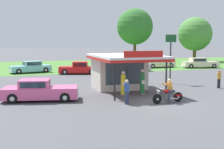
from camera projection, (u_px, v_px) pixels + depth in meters
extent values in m
plane|color=#4C4C51|center=(159.00, 103.00, 19.26)|extent=(300.00, 300.00, 0.00)
cube|color=#477A33|center=(75.00, 65.00, 47.63)|extent=(120.00, 24.00, 0.01)
cube|color=beige|center=(119.00, 72.00, 24.91)|extent=(4.08, 3.10, 2.76)
cube|color=#384C56|center=(125.00, 73.00, 23.45)|extent=(3.26, 0.05, 1.76)
cube|color=silver|center=(126.00, 56.00, 23.14)|extent=(4.78, 6.97, 0.16)
cube|color=red|center=(126.00, 58.00, 23.16)|extent=(4.78, 6.97, 0.18)
cube|color=red|center=(144.00, 54.00, 19.84)|extent=(2.85, 0.08, 0.44)
cylinder|color=black|center=(166.00, 78.00, 20.98)|extent=(0.12, 0.12, 2.76)
cylinder|color=black|center=(115.00, 80.00, 19.81)|extent=(0.12, 0.12, 2.76)
cube|color=slate|center=(123.00, 95.00, 21.78)|extent=(0.44, 0.44, 0.10)
cylinder|color=yellow|center=(123.00, 84.00, 21.69)|extent=(0.34, 0.34, 1.47)
cube|color=white|center=(124.00, 84.00, 21.51)|extent=(0.22, 0.02, 0.28)
sphere|color=white|center=(123.00, 73.00, 21.59)|extent=(0.26, 0.26, 0.26)
cube|color=slate|center=(142.00, 94.00, 22.25)|extent=(0.44, 0.44, 0.10)
cylinder|color=#1E6B33|center=(142.00, 83.00, 22.15)|extent=(0.34, 0.34, 1.55)
cube|color=white|center=(143.00, 82.00, 21.97)|extent=(0.22, 0.02, 0.28)
sphere|color=white|center=(142.00, 71.00, 22.04)|extent=(0.26, 0.26, 0.26)
cylinder|color=black|center=(157.00, 99.00, 18.88)|extent=(0.65, 0.18, 0.64)
cylinder|color=silver|center=(157.00, 99.00, 18.88)|extent=(0.17, 0.14, 0.16)
cylinder|color=black|center=(178.00, 97.00, 19.58)|extent=(0.65, 0.18, 0.64)
cylinder|color=silver|center=(178.00, 97.00, 19.58)|extent=(0.17, 0.14, 0.16)
ellipsoid|color=#B21414|center=(167.00, 91.00, 19.13)|extent=(0.59, 0.31, 0.24)
cube|color=#59595E|center=(167.00, 96.00, 19.19)|extent=(0.47, 0.30, 0.36)
cube|color=black|center=(171.00, 92.00, 19.29)|extent=(0.51, 0.32, 0.10)
cylinder|color=silver|center=(159.00, 95.00, 18.89)|extent=(0.37, 0.12, 0.71)
cylinder|color=silver|center=(160.00, 89.00, 18.89)|extent=(0.13, 0.70, 0.04)
sphere|color=silver|center=(159.00, 91.00, 18.87)|extent=(0.16, 0.16, 0.16)
cube|color=#B21414|center=(177.00, 95.00, 19.54)|extent=(0.46, 0.24, 0.12)
cylinder|color=silver|center=(173.00, 98.00, 19.25)|extent=(0.71, 0.17, 0.18)
cube|color=#2D3351|center=(170.00, 91.00, 19.25)|extent=(0.44, 0.39, 0.14)
cylinder|color=#2D3351|center=(169.00, 97.00, 19.07)|extent=(0.15, 0.25, 0.56)
cylinder|color=#2D3351|center=(166.00, 97.00, 19.36)|extent=(0.15, 0.25, 0.56)
cylinder|color=gold|center=(170.00, 86.00, 19.20)|extent=(0.45, 0.37, 0.60)
sphere|color=tan|center=(169.00, 80.00, 19.13)|extent=(0.22, 0.22, 0.22)
cylinder|color=gold|center=(169.00, 86.00, 18.91)|extent=(0.54, 0.16, 0.31)
cylinder|color=gold|center=(165.00, 85.00, 19.26)|extent=(0.54, 0.16, 0.31)
cube|color=#E55993|center=(41.00, 92.00, 19.99)|extent=(5.21, 2.89, 0.73)
cube|color=#E55993|center=(35.00, 83.00, 19.88)|extent=(2.25, 2.06, 0.52)
cube|color=#283847|center=(49.00, 83.00, 19.98)|extent=(0.34, 1.49, 0.42)
cube|color=#283847|center=(36.00, 82.00, 20.71)|extent=(1.63, 0.36, 0.40)
cube|color=#283847|center=(33.00, 85.00, 19.05)|extent=(1.63, 0.36, 0.40)
cube|color=silver|center=(78.00, 95.00, 20.29)|extent=(0.49, 1.83, 0.18)
cube|color=silver|center=(3.00, 97.00, 19.75)|extent=(0.49, 1.83, 0.18)
sphere|color=white|center=(78.00, 90.00, 20.87)|extent=(0.18, 0.18, 0.18)
sphere|color=white|center=(78.00, 93.00, 19.64)|extent=(0.18, 0.18, 0.18)
cylinder|color=black|center=(66.00, 93.00, 21.09)|extent=(0.69, 0.33, 0.66)
cylinder|color=silver|center=(66.00, 93.00, 21.09)|extent=(0.34, 0.28, 0.30)
cylinder|color=black|center=(65.00, 98.00, 19.30)|extent=(0.69, 0.33, 0.66)
cylinder|color=silver|center=(65.00, 98.00, 19.30)|extent=(0.34, 0.28, 0.30)
cylinder|color=black|center=(18.00, 94.00, 20.74)|extent=(0.69, 0.33, 0.66)
cylinder|color=silver|center=(18.00, 94.00, 20.74)|extent=(0.34, 0.28, 0.30)
cylinder|color=black|center=(12.00, 99.00, 18.94)|extent=(0.69, 0.33, 0.66)
cylinder|color=silver|center=(12.00, 99.00, 18.94)|extent=(0.34, 0.28, 0.30)
cube|color=beige|center=(159.00, 64.00, 44.10)|extent=(4.75, 2.09, 0.81)
cube|color=beige|center=(161.00, 59.00, 44.12)|extent=(1.92, 1.69, 0.51)
cube|color=#283847|center=(156.00, 59.00, 43.79)|extent=(0.13, 1.39, 0.41)
cube|color=#283847|center=(164.00, 59.00, 43.40)|extent=(1.55, 0.13, 0.39)
cube|color=#283847|center=(158.00, 59.00, 44.83)|extent=(1.55, 0.13, 0.39)
cube|color=silver|center=(145.00, 66.00, 43.27)|extent=(0.23, 1.70, 0.18)
cube|color=silver|center=(173.00, 65.00, 44.98)|extent=(0.23, 1.70, 0.18)
sphere|color=white|center=(147.00, 64.00, 42.70)|extent=(0.18, 0.18, 0.18)
sphere|color=white|center=(143.00, 63.00, 43.76)|extent=(0.18, 0.18, 0.18)
cylinder|color=black|center=(153.00, 66.00, 42.78)|extent=(0.67, 0.24, 0.66)
cylinder|color=silver|center=(153.00, 66.00, 42.78)|extent=(0.31, 0.24, 0.30)
cylinder|color=black|center=(147.00, 65.00, 44.32)|extent=(0.67, 0.24, 0.66)
cylinder|color=silver|center=(147.00, 65.00, 44.32)|extent=(0.31, 0.24, 0.30)
cylinder|color=black|center=(171.00, 65.00, 43.93)|extent=(0.67, 0.24, 0.66)
cylinder|color=silver|center=(171.00, 65.00, 43.93)|extent=(0.31, 0.24, 0.30)
cylinder|color=black|center=(165.00, 65.00, 45.47)|extent=(0.67, 0.24, 0.66)
cylinder|color=silver|center=(165.00, 65.00, 45.47)|extent=(0.31, 0.24, 0.30)
cube|color=#7AC6D1|center=(31.00, 68.00, 37.02)|extent=(5.22, 2.90, 0.72)
cube|color=#7AC6D1|center=(32.00, 63.00, 37.07)|extent=(2.40, 2.02, 0.55)
cube|color=#283847|center=(24.00, 64.00, 36.54)|extent=(0.37, 1.37, 0.44)
cube|color=#283847|center=(34.00, 64.00, 36.41)|extent=(1.74, 0.45, 0.42)
cube|color=#283847|center=(31.00, 63.00, 37.72)|extent=(1.74, 0.45, 0.42)
cube|color=silver|center=(10.00, 71.00, 35.75)|extent=(0.52, 1.68, 0.18)
cube|color=silver|center=(50.00, 69.00, 38.34)|extent=(0.52, 1.68, 0.18)
sphere|color=white|center=(11.00, 70.00, 35.23)|extent=(0.18, 0.18, 0.18)
sphere|color=white|center=(9.00, 69.00, 36.20)|extent=(0.18, 0.18, 0.18)
cylinder|color=black|center=(19.00, 71.00, 35.47)|extent=(0.69, 0.35, 0.66)
cylinder|color=silver|center=(19.00, 71.00, 35.47)|extent=(0.34, 0.28, 0.30)
cylinder|color=black|center=(15.00, 70.00, 36.88)|extent=(0.69, 0.35, 0.66)
cylinder|color=silver|center=(15.00, 70.00, 36.88)|extent=(0.34, 0.28, 0.30)
cylinder|color=black|center=(46.00, 70.00, 37.21)|extent=(0.69, 0.35, 0.66)
cylinder|color=silver|center=(46.00, 70.00, 37.21)|extent=(0.34, 0.28, 0.30)
cylinder|color=black|center=(42.00, 69.00, 38.62)|extent=(0.69, 0.35, 0.66)
cylinder|color=silver|center=(42.00, 69.00, 38.62)|extent=(0.34, 0.28, 0.30)
cube|color=red|center=(79.00, 69.00, 35.74)|extent=(4.98, 2.95, 0.72)
cube|color=red|center=(80.00, 64.00, 35.68)|extent=(2.13, 2.01, 0.58)
cube|color=#283847|center=(73.00, 64.00, 35.63)|extent=(0.40, 1.40, 0.46)
cube|color=#283847|center=(80.00, 65.00, 34.89)|extent=(1.47, 0.41, 0.44)
cube|color=#283847|center=(81.00, 64.00, 36.46)|extent=(1.47, 0.41, 0.44)
cube|color=silver|center=(59.00, 71.00, 35.64)|extent=(0.55, 1.72, 0.18)
cube|color=silver|center=(98.00, 71.00, 35.90)|extent=(0.55, 1.72, 0.18)
sphere|color=white|center=(58.00, 70.00, 35.02)|extent=(0.18, 0.18, 0.18)
sphere|color=white|center=(60.00, 69.00, 36.19)|extent=(0.18, 0.18, 0.18)
cylinder|color=black|center=(65.00, 72.00, 34.83)|extent=(0.69, 0.36, 0.66)
cylinder|color=silver|center=(65.00, 72.00, 34.83)|extent=(0.34, 0.29, 0.30)
cylinder|color=black|center=(66.00, 70.00, 36.53)|extent=(0.69, 0.36, 0.66)
cylinder|color=silver|center=(66.00, 70.00, 36.53)|extent=(0.34, 0.29, 0.30)
cylinder|color=black|center=(92.00, 72.00, 35.01)|extent=(0.69, 0.36, 0.66)
cylinder|color=silver|center=(92.00, 72.00, 35.01)|extent=(0.34, 0.29, 0.30)
cylinder|color=black|center=(92.00, 70.00, 36.71)|extent=(0.69, 0.36, 0.66)
cylinder|color=silver|center=(92.00, 70.00, 36.71)|extent=(0.34, 0.29, 0.30)
cube|color=beige|center=(200.00, 64.00, 43.56)|extent=(5.39, 2.93, 0.76)
cube|color=beige|center=(198.00, 60.00, 43.44)|extent=(2.43, 2.08, 0.53)
cube|color=#283847|center=(205.00, 60.00, 43.54)|extent=(0.35, 1.45, 0.43)
cube|color=#283847|center=(196.00, 59.00, 44.25)|extent=(1.77, 0.41, 0.41)
cube|color=#283847|center=(200.00, 60.00, 42.64)|extent=(1.77, 0.41, 0.41)
cube|color=silver|center=(217.00, 66.00, 43.84)|extent=(0.50, 1.78, 0.18)
cube|color=silver|center=(183.00, 66.00, 43.34)|extent=(0.50, 1.78, 0.18)
sphere|color=white|center=(215.00, 63.00, 44.40)|extent=(0.18, 0.18, 0.18)
sphere|color=white|center=(219.00, 64.00, 43.20)|extent=(0.18, 0.18, 0.18)
cylinder|color=black|center=(209.00, 65.00, 44.63)|extent=(0.69, 0.34, 0.66)
cylinder|color=silver|center=(209.00, 65.00, 44.63)|extent=(0.34, 0.28, 0.30)
cylinder|color=black|center=(214.00, 66.00, 42.88)|extent=(0.69, 0.34, 0.66)
cylinder|color=silver|center=(214.00, 66.00, 42.88)|extent=(0.34, 0.28, 0.30)
cylinder|color=black|center=(187.00, 65.00, 44.30)|extent=(0.69, 0.34, 0.66)
cylinder|color=silver|center=(187.00, 65.00, 44.30)|extent=(0.34, 0.28, 0.30)
cylinder|color=black|center=(191.00, 66.00, 42.54)|extent=(0.69, 0.34, 0.66)
cylinder|color=silver|center=(191.00, 66.00, 42.54)|extent=(0.34, 0.28, 0.30)
cube|color=#B7B7BC|center=(131.00, 67.00, 38.93)|extent=(5.15, 1.99, 0.78)
cube|color=#B7B7BC|center=(127.00, 62.00, 38.72)|extent=(2.28, 1.70, 0.62)
cube|color=#283847|center=(135.00, 61.00, 39.04)|extent=(0.07, 1.46, 0.50)
cube|color=#283847|center=(125.00, 61.00, 39.49)|extent=(1.91, 0.07, 0.47)
cube|color=#283847|center=(130.00, 62.00, 37.95)|extent=(1.91, 0.07, 0.47)
cube|color=silver|center=(149.00, 68.00, 39.69)|extent=(0.16, 1.78, 0.18)
cube|color=silver|center=(112.00, 69.00, 38.23)|extent=(0.16, 1.78, 0.18)
sphere|color=white|center=(147.00, 66.00, 40.23)|extent=(0.18, 0.18, 0.18)
sphere|color=white|center=(150.00, 66.00, 39.09)|extent=(0.18, 0.18, 0.18)
cylinder|color=black|center=(140.00, 68.00, 40.28)|extent=(0.66, 0.21, 0.66)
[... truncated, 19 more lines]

